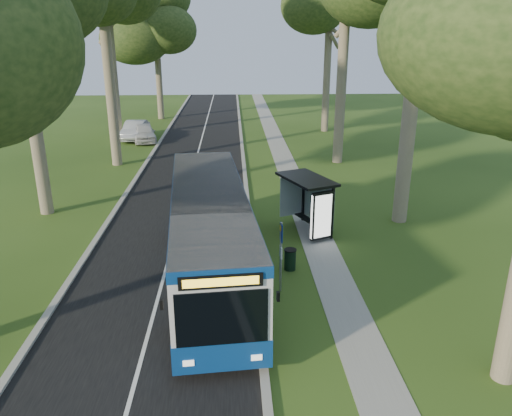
{
  "coord_description": "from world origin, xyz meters",
  "views": [
    {
      "loc": [
        -0.77,
        -16.97,
        8.91
      ],
      "look_at": [
        0.22,
        3.7,
        1.6
      ],
      "focal_mm": 35.0,
      "sensor_mm": 36.0,
      "label": 1
    }
  ],
  "objects_px": {
    "bus_stop_sign": "(281,249)",
    "bus_shelter": "(311,197)",
    "car_white": "(144,133)",
    "car_silver": "(135,130)",
    "litter_bin": "(290,259)",
    "bus": "(210,234)"
  },
  "relations": [
    {
      "from": "bus_stop_sign",
      "to": "bus_shelter",
      "type": "height_order",
      "value": "bus_stop_sign"
    },
    {
      "from": "car_white",
      "to": "car_silver",
      "type": "xyz_separation_m",
      "value": [
        -0.96,
        1.01,
        0.02
      ]
    },
    {
      "from": "bus_shelter",
      "to": "car_white",
      "type": "relative_size",
      "value": 0.77
    },
    {
      "from": "bus_stop_sign",
      "to": "litter_bin",
      "type": "distance_m",
      "value": 2.2
    },
    {
      "from": "bus",
      "to": "car_silver",
      "type": "relative_size",
      "value": 2.72
    },
    {
      "from": "litter_bin",
      "to": "car_silver",
      "type": "xyz_separation_m",
      "value": [
        -10.74,
        26.15,
        0.35
      ]
    },
    {
      "from": "bus",
      "to": "litter_bin",
      "type": "bearing_deg",
      "value": 2.03
    },
    {
      "from": "bus_shelter",
      "to": "bus_stop_sign",
      "type": "bearing_deg",
      "value": -131.84
    },
    {
      "from": "litter_bin",
      "to": "car_silver",
      "type": "relative_size",
      "value": 0.18
    },
    {
      "from": "bus_shelter",
      "to": "car_white",
      "type": "height_order",
      "value": "bus_shelter"
    },
    {
      "from": "bus_stop_sign",
      "to": "car_silver",
      "type": "height_order",
      "value": "bus_stop_sign"
    },
    {
      "from": "bus",
      "to": "car_silver",
      "type": "xyz_separation_m",
      "value": [
        -7.63,
        26.54,
        -0.97
      ]
    },
    {
      "from": "bus",
      "to": "car_white",
      "type": "relative_size",
      "value": 2.9
    },
    {
      "from": "litter_bin",
      "to": "car_silver",
      "type": "bearing_deg",
      "value": 112.32
    },
    {
      "from": "bus",
      "to": "car_silver",
      "type": "bearing_deg",
      "value": 101.01
    },
    {
      "from": "car_silver",
      "to": "bus_shelter",
      "type": "bearing_deg",
      "value": -58.36
    },
    {
      "from": "bus",
      "to": "litter_bin",
      "type": "relative_size",
      "value": 15.0
    },
    {
      "from": "bus_shelter",
      "to": "car_silver",
      "type": "relative_size",
      "value": 0.73
    },
    {
      "from": "bus",
      "to": "bus_shelter",
      "type": "relative_size",
      "value": 3.74
    },
    {
      "from": "bus",
      "to": "bus_stop_sign",
      "type": "height_order",
      "value": "bus"
    },
    {
      "from": "bus_shelter",
      "to": "bus",
      "type": "bearing_deg",
      "value": -160.87
    },
    {
      "from": "car_silver",
      "to": "bus",
      "type": "bearing_deg",
      "value": -70.33
    }
  ]
}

